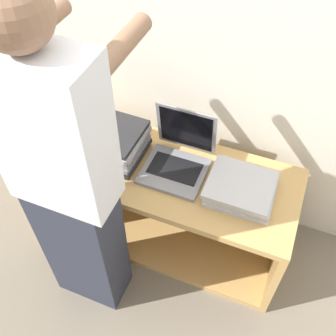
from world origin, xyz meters
TOP-DOWN VIEW (x-y plane):
  - ground_plane at (0.00, 0.00)m, footprint 12.00×12.00m
  - wall_back at (0.00, 0.64)m, footprint 8.00×0.05m
  - cart at (0.00, 0.33)m, footprint 1.24×0.54m
  - laptop_open at (0.00, 0.32)m, footprint 0.30×0.32m
  - laptop_stack_left at (-0.33, 0.27)m, footprint 0.32×0.29m
  - laptop_stack_right at (0.34, 0.27)m, footprint 0.32×0.29m
  - person at (-0.28, -0.17)m, footprint 0.40×0.53m
  - inventory_tag at (-0.33, 0.20)m, footprint 0.06×0.02m

SIDE VIEW (x-z plane):
  - ground_plane at x=0.00m, z-range 0.00..0.00m
  - cart at x=0.00m, z-range 0.00..0.56m
  - laptop_stack_right at x=0.34m, z-range 0.56..0.63m
  - laptop_open at x=0.00m, z-range 0.47..0.76m
  - laptop_stack_left at x=-0.33m, z-range 0.56..0.72m
  - inventory_tag at x=-0.33m, z-range 0.72..0.73m
  - person at x=-0.28m, z-range 0.00..1.65m
  - wall_back at x=0.00m, z-range 0.00..2.40m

